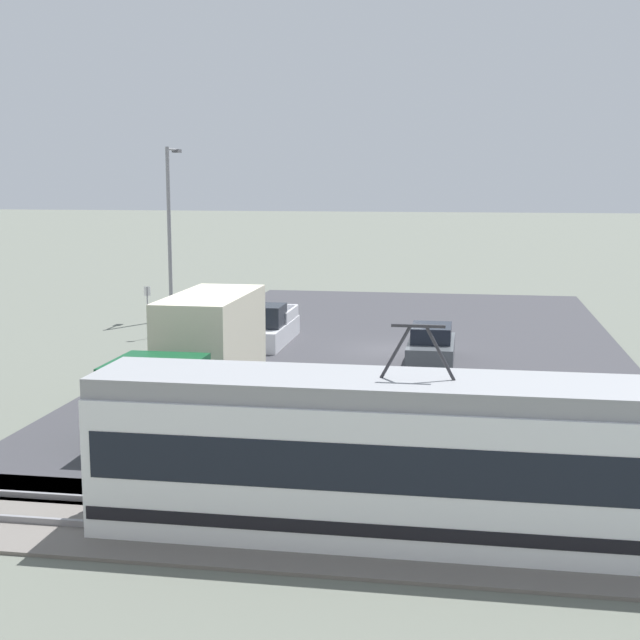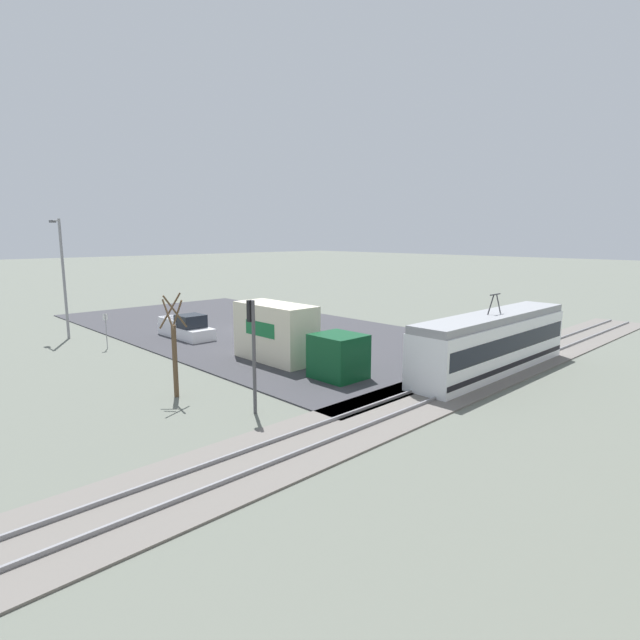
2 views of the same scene
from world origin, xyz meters
TOP-DOWN VIEW (x-y plane):
  - ground_plane at (0.00, 0.00)m, footprint 320.00×320.00m
  - road_surface at (0.00, 0.00)m, footprint 19.91×39.51m
  - rail_bed at (0.00, 20.23)m, footprint 53.80×4.40m
  - light_rail_tram at (-2.19, 20.23)m, footprint 13.65×2.59m
  - box_truck at (5.34, 10.91)m, footprint 2.43×9.71m
  - pickup_truck at (5.84, -0.77)m, footprint 2.00×5.52m
  - sedan_car_0 at (-1.74, 2.24)m, footprint 1.84×4.35m
  - traffic_light_pole at (11.90, 16.21)m, footprint 0.28×0.47m
  - street_tree at (13.32, 11.71)m, footprint 1.21×1.00m
  - street_lamp_near_crossing at (12.49, -7.23)m, footprint 0.36×1.95m
  - no_parking_sign at (11.70, -1.40)m, footprint 0.32×0.08m

SIDE VIEW (x-z plane):
  - ground_plane at x=0.00m, z-range 0.00..0.00m
  - road_surface at x=0.00m, z-range 0.00..0.08m
  - rail_bed at x=0.00m, z-range -0.06..0.16m
  - sedan_car_0 at x=-1.74m, z-range -0.05..1.47m
  - pickup_truck at x=5.84m, z-range -0.15..1.70m
  - no_parking_sign at x=11.70m, z-range 0.26..2.74m
  - light_rail_tram at x=-2.19m, z-range -0.54..3.97m
  - box_truck at x=5.34m, z-range -0.06..3.54m
  - street_tree at x=13.32m, z-range -0.23..4.89m
  - traffic_light_pole at x=11.90m, z-range 0.76..5.86m
  - street_lamp_near_crossing at x=12.49m, z-range 0.64..9.76m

